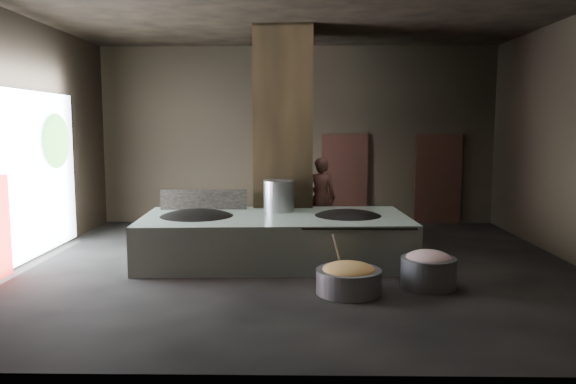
{
  "coord_description": "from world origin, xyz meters",
  "views": [
    {
      "loc": [
        -0.01,
        -9.91,
        2.51
      ],
      "look_at": [
        -0.19,
        0.69,
        1.25
      ],
      "focal_mm": 35.0,
      "sensor_mm": 36.0,
      "label": 1
    }
  ],
  "objects_px": {
    "wok_right": "(348,221)",
    "cook": "(321,198)",
    "wok_left": "(197,221)",
    "veg_basin": "(349,281)",
    "hearth_platform": "(275,238)",
    "meat_basin": "(428,272)",
    "stock_pot": "(279,197)"
  },
  "relations": [
    {
      "from": "hearth_platform",
      "to": "veg_basin",
      "type": "distance_m",
      "value": 2.36
    },
    {
      "from": "meat_basin",
      "to": "veg_basin",
      "type": "bearing_deg",
      "value": -165.06
    },
    {
      "from": "wok_right",
      "to": "cook",
      "type": "relative_size",
      "value": 0.79
    },
    {
      "from": "hearth_platform",
      "to": "cook",
      "type": "xyz_separation_m",
      "value": [
        0.93,
        2.11,
        0.48
      ]
    },
    {
      "from": "cook",
      "to": "meat_basin",
      "type": "bearing_deg",
      "value": 118.85
    },
    {
      "from": "wok_right",
      "to": "cook",
      "type": "distance_m",
      "value": 2.11
    },
    {
      "from": "cook",
      "to": "stock_pot",
      "type": "bearing_deg",
      "value": 67.53
    },
    {
      "from": "hearth_platform",
      "to": "stock_pot",
      "type": "xyz_separation_m",
      "value": [
        0.05,
        0.55,
        0.71
      ]
    },
    {
      "from": "meat_basin",
      "to": "hearth_platform",
      "type": "bearing_deg",
      "value": 145.49
    },
    {
      "from": "hearth_platform",
      "to": "wok_left",
      "type": "distance_m",
      "value": 1.49
    },
    {
      "from": "hearth_platform",
      "to": "wok_right",
      "type": "bearing_deg",
      "value": -0.56
    },
    {
      "from": "wok_left",
      "to": "wok_right",
      "type": "xyz_separation_m",
      "value": [
        2.8,
        0.1,
        0.0
      ]
    },
    {
      "from": "veg_basin",
      "to": "meat_basin",
      "type": "height_order",
      "value": "meat_basin"
    },
    {
      "from": "wok_left",
      "to": "veg_basin",
      "type": "xyz_separation_m",
      "value": [
        2.63,
        -1.97,
        -0.57
      ]
    },
    {
      "from": "cook",
      "to": "wok_left",
      "type": "bearing_deg",
      "value": 49.17
    },
    {
      "from": "hearth_platform",
      "to": "veg_basin",
      "type": "height_order",
      "value": "hearth_platform"
    },
    {
      "from": "wok_left",
      "to": "stock_pot",
      "type": "xyz_separation_m",
      "value": [
        1.5,
        0.6,
        0.38
      ]
    },
    {
      "from": "stock_pot",
      "to": "veg_basin",
      "type": "xyz_separation_m",
      "value": [
        1.13,
        -2.57,
        -0.95
      ]
    },
    {
      "from": "wok_left",
      "to": "wok_right",
      "type": "height_order",
      "value": "wok_left"
    },
    {
      "from": "wok_left",
      "to": "cook",
      "type": "relative_size",
      "value": 0.85
    },
    {
      "from": "hearth_platform",
      "to": "meat_basin",
      "type": "relative_size",
      "value": 5.73
    },
    {
      "from": "hearth_platform",
      "to": "cook",
      "type": "distance_m",
      "value": 2.35
    },
    {
      "from": "stock_pot",
      "to": "meat_basin",
      "type": "xyz_separation_m",
      "value": [
        2.4,
        -2.24,
        -0.9
      ]
    },
    {
      "from": "stock_pot",
      "to": "meat_basin",
      "type": "height_order",
      "value": "stock_pot"
    },
    {
      "from": "wok_left",
      "to": "wok_right",
      "type": "distance_m",
      "value": 2.8
    },
    {
      "from": "stock_pot",
      "to": "hearth_platform",
      "type": "bearing_deg",
      "value": -95.19
    },
    {
      "from": "wok_right",
      "to": "stock_pot",
      "type": "height_order",
      "value": "stock_pot"
    },
    {
      "from": "veg_basin",
      "to": "meat_basin",
      "type": "xyz_separation_m",
      "value": [
        1.27,
        0.34,
        0.05
      ]
    },
    {
      "from": "wok_left",
      "to": "meat_basin",
      "type": "height_order",
      "value": "wok_left"
    },
    {
      "from": "wok_left",
      "to": "veg_basin",
      "type": "relative_size",
      "value": 1.56
    },
    {
      "from": "veg_basin",
      "to": "cook",
      "type": "bearing_deg",
      "value": 93.52
    },
    {
      "from": "wok_left",
      "to": "wok_right",
      "type": "relative_size",
      "value": 1.07
    }
  ]
}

